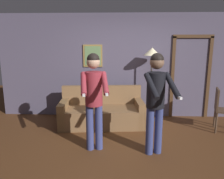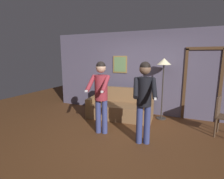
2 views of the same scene
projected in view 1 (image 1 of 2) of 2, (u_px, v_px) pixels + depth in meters
The scene contains 7 objects.
ground_plane at pixel (125, 151), 3.85m from camera, with size 12.00×12.00×0.00m, color #553219.
back_wall_assembly at pixel (125, 66), 5.54m from camera, with size 6.40×0.10×2.60m.
couch at pixel (102, 113), 5.09m from camera, with size 1.96×1.00×0.87m.
torchiere_lamp at pixel (152, 58), 5.12m from camera, with size 0.40×0.40×1.77m.
person_standing_left at pixel (94, 93), 3.72m from camera, with size 0.51×0.70×1.71m.
person_standing_right at pixel (156, 95), 3.57m from camera, with size 0.54×0.64×1.72m.
dining_chair_distant at pixel (221, 107), 4.67m from camera, with size 0.53×0.53×0.93m.
Camera 1 is at (-0.09, -3.55, 1.87)m, focal length 35.00 mm.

